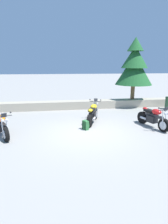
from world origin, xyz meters
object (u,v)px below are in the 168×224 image
at_px(rider_backpack, 86,125).
at_px(trash_bin, 168,103).
at_px(pine_tree_mid_left, 134,65).
at_px(motorcycle_yellow_centre, 93,114).
at_px(motorcycle_orange_near_left, 1,125).
at_px(motorcycle_red_far_right, 153,118).

bearing_deg(rider_backpack, trash_bin, 27.41).
bearing_deg(pine_tree_mid_left, motorcycle_yellow_centre, -136.24).
distance_m(motorcycle_orange_near_left, pine_tree_mid_left, 9.65).
relative_size(pine_tree_mid_left, trash_bin, 5.04).
bearing_deg(trash_bin, motorcycle_red_far_right, -131.28).
relative_size(motorcycle_yellow_centre, pine_tree_mid_left, 0.45).
bearing_deg(trash_bin, motorcycle_orange_near_left, -160.33).
relative_size(motorcycle_yellow_centre, trash_bin, 2.27).
relative_size(motorcycle_orange_near_left, motorcycle_red_far_right, 0.93).
height_order(motorcycle_red_far_right, trash_bin, motorcycle_red_far_right).
distance_m(motorcycle_yellow_centre, pine_tree_mid_left, 5.67).
xyz_separation_m(rider_backpack, pine_tree_mid_left, (4.24, 4.57, 2.75)).
bearing_deg(motorcycle_red_far_right, pine_tree_mid_left, 78.93).
bearing_deg(motorcycle_yellow_centre, motorcycle_red_far_right, -24.19).
bearing_deg(motorcycle_yellow_centre, rider_backpack, -118.20).
xyz_separation_m(motorcycle_red_far_right, trash_bin, (3.06, 3.48, -0.05)).
bearing_deg(motorcycle_red_far_right, motorcycle_orange_near_left, -179.04).
height_order(motorcycle_yellow_centre, motorcycle_red_far_right, same).
height_order(rider_backpack, trash_bin, trash_bin).
bearing_deg(pine_tree_mid_left, motorcycle_orange_near_left, -148.48).
distance_m(motorcycle_yellow_centre, rider_backpack, 1.22).
relative_size(motorcycle_orange_near_left, pine_tree_mid_left, 0.44).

